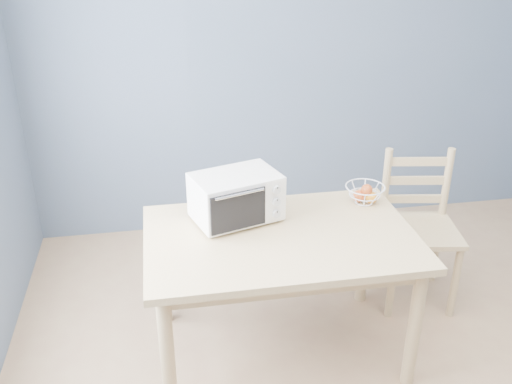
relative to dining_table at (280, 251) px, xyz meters
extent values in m
cube|color=slate|center=(0.47, 1.54, 0.65)|extent=(4.00, 0.01, 2.60)
cube|color=tan|center=(0.00, 0.00, 0.08)|extent=(1.40, 0.90, 0.04)
cylinder|color=tan|center=(-0.62, -0.37, -0.29)|extent=(0.07, 0.07, 0.71)
cylinder|color=tan|center=(0.62, -0.37, -0.29)|extent=(0.07, 0.07, 0.71)
cylinder|color=tan|center=(-0.62, 0.37, -0.29)|extent=(0.07, 0.07, 0.71)
cylinder|color=tan|center=(0.62, 0.37, -0.29)|extent=(0.07, 0.07, 0.71)
cube|color=white|center=(-0.20, 0.21, 0.24)|extent=(0.52, 0.42, 0.25)
cube|color=black|center=(-0.26, 0.19, 0.24)|extent=(0.35, 0.33, 0.19)
cube|color=black|center=(-0.21, 0.04, 0.24)|extent=(0.29, 0.10, 0.21)
cylinder|color=silver|center=(-0.21, 0.02, 0.34)|extent=(0.26, 0.09, 0.01)
cube|color=white|center=(-0.01, 0.11, 0.24)|extent=(0.12, 0.04, 0.23)
cylinder|color=black|center=(-0.35, 0.04, 0.11)|extent=(0.02, 0.02, 0.01)
cylinder|color=black|center=(0.01, 0.15, 0.11)|extent=(0.02, 0.02, 0.01)
cylinder|color=black|center=(-0.42, 0.26, 0.11)|extent=(0.02, 0.02, 0.01)
cylinder|color=black|center=(-0.05, 0.37, 0.11)|extent=(0.02, 0.02, 0.01)
cylinder|color=silver|center=(0.00, 0.10, 0.31)|extent=(0.05, 0.03, 0.04)
cylinder|color=silver|center=(0.00, 0.10, 0.24)|extent=(0.05, 0.03, 0.04)
cylinder|color=silver|center=(0.00, 0.10, 0.17)|extent=(0.05, 0.03, 0.04)
torus|color=white|center=(0.55, 0.27, 0.20)|extent=(0.29, 0.29, 0.01)
torus|color=white|center=(0.55, 0.27, 0.15)|extent=(0.23, 0.23, 0.01)
torus|color=white|center=(0.55, 0.27, 0.11)|extent=(0.14, 0.14, 0.01)
sphere|color=red|center=(0.52, 0.28, 0.14)|extent=(0.07, 0.07, 0.07)
sphere|color=orange|center=(0.59, 0.26, 0.14)|extent=(0.07, 0.07, 0.07)
sphere|color=#D08350|center=(0.55, 0.32, 0.14)|extent=(0.07, 0.07, 0.07)
sphere|color=red|center=(0.56, 0.27, 0.19)|extent=(0.07, 0.07, 0.07)
cube|color=tan|center=(0.96, 0.33, -0.15)|extent=(0.51, 0.51, 0.03)
cylinder|color=tan|center=(0.74, 0.18, -0.41)|extent=(0.05, 0.05, 0.48)
cylinder|color=tan|center=(1.11, 0.11, -0.41)|extent=(0.05, 0.05, 0.48)
cylinder|color=tan|center=(0.80, 0.55, -0.41)|extent=(0.05, 0.05, 0.48)
cylinder|color=tan|center=(1.18, 0.49, -0.41)|extent=(0.05, 0.05, 0.48)
cylinder|color=tan|center=(0.80, 0.55, 0.07)|extent=(0.05, 0.05, 0.48)
cylinder|color=tan|center=(1.18, 0.49, 0.07)|extent=(0.05, 0.05, 0.48)
cube|color=tan|center=(0.99, 0.52, -0.03)|extent=(0.38, 0.08, 0.05)
cube|color=tan|center=(0.99, 0.52, 0.10)|extent=(0.38, 0.08, 0.05)
cube|color=tan|center=(0.99, 0.52, 0.22)|extent=(0.38, 0.08, 0.05)
camera|label=1|loc=(-0.57, -2.50, 1.57)|focal=40.00mm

